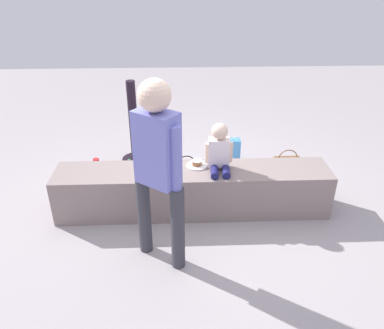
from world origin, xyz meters
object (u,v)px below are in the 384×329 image
at_px(gift_bag, 232,150).
at_px(water_bottle_far_side, 130,169).
at_px(adult_standing, 158,160).
at_px(party_cup_red, 96,163).
at_px(cake_plate, 197,164).
at_px(handbag_brown_canvas, 287,166).
at_px(water_bottle_near_gift, 159,152).
at_px(child_seated, 219,150).
at_px(handbag_black_leather, 187,172).
at_px(cake_box_white, 253,169).

xyz_separation_m(gift_bag, water_bottle_far_side, (-1.28, -0.36, -0.05)).
relative_size(adult_standing, party_cup_red, 14.23).
relative_size(cake_plate, water_bottle_far_side, 0.94).
distance_m(adult_standing, cake_plate, 1.00).
bearing_deg(handbag_brown_canvas, adult_standing, -136.22).
distance_m(adult_standing, water_bottle_near_gift, 2.09).
xyz_separation_m(gift_bag, party_cup_red, (-1.74, -0.09, -0.10)).
xyz_separation_m(child_seated, handbag_black_leather, (-0.31, 0.57, -0.56)).
relative_size(child_seated, water_bottle_near_gift, 2.25).
xyz_separation_m(party_cup_red, cake_box_white, (1.95, -0.24, 0.00)).
bearing_deg(handbag_brown_canvas, gift_bag, 149.04).
distance_m(party_cup_red, handbag_brown_canvas, 2.38).
height_order(child_seated, party_cup_red, child_seated).
relative_size(adult_standing, handbag_brown_canvas, 4.76).
relative_size(child_seated, handbag_black_leather, 1.42).
distance_m(gift_bag, handbag_brown_canvas, 0.73).
height_order(child_seated, handbag_brown_canvas, child_seated).
distance_m(cake_plate, water_bottle_far_side, 1.07).
bearing_deg(adult_standing, handbag_black_leather, 78.96).
relative_size(cake_plate, handbag_brown_canvas, 0.66).
bearing_deg(cake_plate, water_bottle_near_gift, 112.26).
distance_m(gift_bag, party_cup_red, 1.74).
height_order(child_seated, cake_plate, child_seated).
distance_m(child_seated, party_cup_red, 1.85).
bearing_deg(water_bottle_far_side, party_cup_red, 149.34).
bearing_deg(cake_box_white, gift_bag, 123.94).
relative_size(party_cup_red, cake_box_white, 0.42).
distance_m(water_bottle_far_side, party_cup_red, 0.53).
xyz_separation_m(water_bottle_far_side, party_cup_red, (-0.46, 0.27, -0.05)).
distance_m(water_bottle_near_gift, handbag_brown_canvas, 1.65).
relative_size(gift_bag, handbag_brown_canvas, 1.04).
height_order(water_bottle_near_gift, handbag_black_leather, handbag_black_leather).
height_order(child_seated, water_bottle_near_gift, child_seated).
xyz_separation_m(adult_standing, gift_bag, (0.85, 1.79, -0.81)).
relative_size(adult_standing, water_bottle_near_gift, 7.48).
bearing_deg(water_bottle_far_side, adult_standing, -73.40).
distance_m(adult_standing, water_bottle_far_side, 1.72).
distance_m(cake_plate, cake_box_white, 1.07).
relative_size(child_seated, party_cup_red, 4.27).
relative_size(adult_standing, cake_box_white, 6.02).
distance_m(child_seated, handbag_black_leather, 0.86).
bearing_deg(cake_plate, adult_standing, -113.37).
height_order(adult_standing, cake_plate, adult_standing).
xyz_separation_m(cake_box_white, handbag_black_leather, (-0.82, -0.16, 0.07)).
height_order(water_bottle_near_gift, party_cup_red, water_bottle_near_gift).
relative_size(cake_plate, water_bottle_near_gift, 1.04).
height_order(gift_bag, party_cup_red, gift_bag).
distance_m(cake_plate, party_cup_red, 1.58).
bearing_deg(cake_plate, party_cup_red, 144.01).
xyz_separation_m(gift_bag, handbag_black_leather, (-0.60, -0.49, -0.03)).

